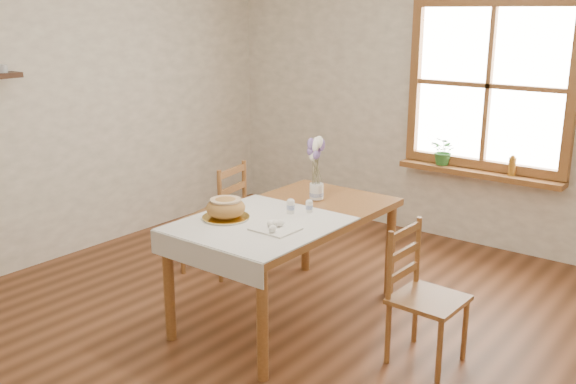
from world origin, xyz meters
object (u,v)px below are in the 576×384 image
at_px(dining_table, 288,225).
at_px(chair_right, 429,297).
at_px(chair_left, 213,217).
at_px(flower_vase, 316,192).
at_px(bread_plate, 226,218).

xyz_separation_m(dining_table, chair_right, (1.04, 0.02, -0.24)).
bearing_deg(dining_table, chair_left, 164.48).
distance_m(chair_left, flower_vase, 1.01).
bearing_deg(flower_vase, bread_plate, -104.58).
relative_size(dining_table, chair_left, 1.76).
distance_m(dining_table, chair_left, 1.04).
distance_m(bread_plate, flower_vase, 0.77).
bearing_deg(chair_right, dining_table, 92.92).
distance_m(chair_left, bread_plate, 1.03).
height_order(dining_table, chair_right, chair_right).
height_order(chair_left, bread_plate, chair_left).
bearing_deg(flower_vase, chair_right, -18.35).
distance_m(chair_left, chair_right, 2.04).
xyz_separation_m(dining_table, chair_left, (-0.98, 0.27, -0.21)).
xyz_separation_m(bread_plate, flower_vase, (0.19, 0.75, 0.04)).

